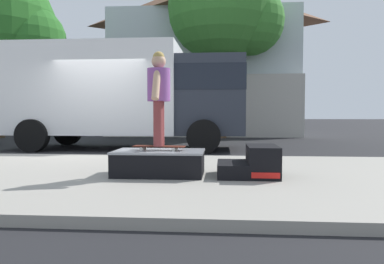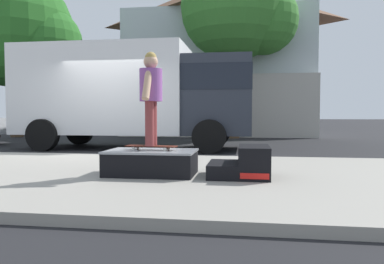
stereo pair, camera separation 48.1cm
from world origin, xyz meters
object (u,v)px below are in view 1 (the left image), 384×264
Objects in this scene: kicker_ramp at (253,164)px; street_tree_main at (2,31)px; skate_box at (159,162)px; box_truck at (128,92)px; street_tree_neighbour at (227,12)px; skater_kid at (159,91)px; skateboard at (159,147)px.

kicker_ramp is 14.87m from street_tree_main.
box_truck is (-1.86, 5.40, 1.38)m from skate_box.
street_tree_neighbour is (9.73, 0.58, 0.78)m from street_tree_main.
kicker_ramp is 1.77m from skater_kid.
street_tree_neighbour is at bearing 84.01° from skate_box.
skateboard is 11.79m from street_tree_neighbour.
kicker_ramp is at bearing -0.83° from skateboard.
skater_kid is (-0.01, 0.02, 1.07)m from skate_box.
street_tree_neighbour is at bearing 3.43° from street_tree_main.
box_truck is (-1.86, 5.38, 1.15)m from skateboard.
street_tree_main reaches higher than skateboard.
street_tree_neighbour is (2.98, 5.30, 3.73)m from box_truck.
street_tree_neighbour is at bearing 83.97° from skateboard.
street_tree_main is (-10.01, 10.11, 4.34)m from kicker_ramp.
skate_box is 1.52× the size of kicker_ramp.
skater_kid reaches higher than skate_box.
street_tree_main is at bearing 130.47° from skater_kid.
kicker_ramp is at bearing -88.51° from street_tree_neighbour.
skateboard is (-1.41, 0.02, 0.24)m from kicker_ramp.
street_tree_neighbour reaches higher than skateboard.
skateboard is 0.12× the size of box_truck.
skate_box is 5.87m from box_truck.
skate_box is at bearing -73.44° from skater_kid.
skate_box is at bearing -73.44° from skateboard.
street_tree_neighbour reaches higher than box_truck.
skate_box is 1.40m from kicker_ramp.
box_truck is 0.88× the size of street_tree_neighbour.
street_tree_main is at bearing 130.47° from skateboard.
box_truck is at bearing 121.15° from kicker_ramp.
kicker_ramp is 0.62× the size of skater_kid.
skateboard is 0.11× the size of street_tree_main.
skate_box is 0.17× the size of street_tree_neighbour.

